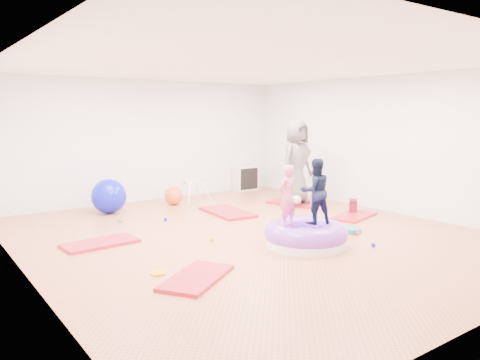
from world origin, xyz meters
TOP-DOWN VIEW (x-y plane):
  - room at (0.00, 0.00)m, footprint 7.01×8.01m
  - gym_mat_front_left at (-1.83, -1.31)m, footprint 1.24×1.08m
  - gym_mat_mid_left at (-2.25, 0.90)m, footprint 1.16×0.64m
  - gym_mat_center_back at (0.66, 1.65)m, footprint 0.80×1.40m
  - gym_mat_right at (2.48, -0.10)m, footprint 1.18×0.82m
  - gym_mat_rear_right at (2.44, 1.58)m, footprint 0.93×1.30m
  - inflatable_cushion at (0.29, -1.02)m, footprint 1.28×1.28m
  - child_pink at (0.01, -0.90)m, footprint 0.38×0.28m
  - child_navy at (0.49, -1.00)m, footprint 0.59×0.53m
  - adult_caregiver at (2.42, 1.51)m, footprint 1.00×0.76m
  - infant at (2.18, 1.36)m, footprint 0.40×0.40m
  - ball_pit_balls at (0.42, 0.07)m, footprint 3.83×3.92m
  - exercise_ball_blue at (-1.29, 3.09)m, footprint 0.71×0.71m
  - exercise_ball_orange at (0.20, 3.12)m, footprint 0.42×0.42m
  - infant_play_gym at (0.75, 3.17)m, footprint 0.64×0.60m
  - cube_shelf at (2.72, 3.79)m, footprint 0.65×0.32m
  - balance_disc at (1.49, -0.87)m, footprint 0.36×0.36m
  - backpack at (2.74, 0.14)m, footprint 0.29×0.28m
  - yellow_toy at (-2.13, -0.87)m, footprint 0.19×0.19m

SIDE VIEW (x-z plane):
  - yellow_toy at x=-2.13m, z-range 0.00..0.03m
  - gym_mat_right at x=2.48m, z-range 0.00..0.04m
  - gym_mat_front_left at x=-1.83m, z-range 0.00..0.05m
  - gym_mat_mid_left at x=-2.25m, z-range 0.00..0.05m
  - gym_mat_rear_right at x=2.44m, z-range 0.00..0.05m
  - gym_mat_center_back at x=0.66m, z-range 0.00..0.06m
  - ball_pit_balls at x=0.42m, z-range 0.00..0.07m
  - balance_disc at x=1.49m, z-range 0.00..0.08m
  - backpack at x=2.74m, z-range 0.00..0.29m
  - inflatable_cushion at x=0.29m, z-range -0.04..0.36m
  - infant at x=2.18m, z-range 0.05..0.29m
  - exercise_ball_orange at x=0.20m, z-range 0.00..0.42m
  - infant_play_gym at x=0.75m, z-range 0.08..0.57m
  - cube_shelf at x=2.72m, z-range 0.00..0.65m
  - exercise_ball_blue at x=-1.29m, z-range 0.00..0.71m
  - child_pink at x=0.01m, z-range 0.37..1.31m
  - child_navy at x=0.49m, z-range 0.37..1.39m
  - adult_caregiver at x=2.42m, z-range 0.05..1.88m
  - room at x=0.00m, z-range 0.00..2.80m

